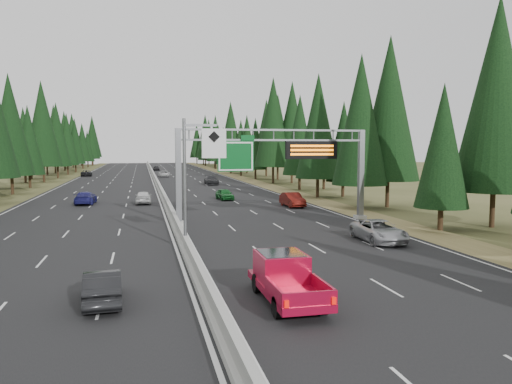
{
  "coord_description": "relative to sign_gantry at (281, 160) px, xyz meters",
  "views": [
    {
      "loc": [
        -2.55,
        -5.46,
        6.29
      ],
      "look_at": [
        3.31,
        20.0,
        3.99
      ],
      "focal_mm": 35.0,
      "sensor_mm": 36.0,
      "label": 1
    }
  ],
  "objects": [
    {
      "name": "road",
      "position": [
        -8.92,
        45.12,
        -5.23
      ],
      "size": [
        32.0,
        260.0,
        0.08
      ],
      "primitive_type": "cube",
      "color": "black",
      "rests_on": "ground"
    },
    {
      "name": "shoulder_right",
      "position": [
        8.88,
        45.12,
        -5.24
      ],
      "size": [
        3.6,
        260.0,
        0.06
      ],
      "primitive_type": "cube",
      "color": "olive",
      "rests_on": "ground"
    },
    {
      "name": "shoulder_left",
      "position": [
        -26.72,
        45.12,
        -5.24
      ],
      "size": [
        3.6,
        260.0,
        0.06
      ],
      "primitive_type": "cube",
      "color": "#414520",
      "rests_on": "ground"
    },
    {
      "name": "median_barrier",
      "position": [
        -8.92,
        45.12,
        -4.85
      ],
      "size": [
        0.7,
        260.0,
        0.85
      ],
      "color": "gray",
      "rests_on": "road"
    },
    {
      "name": "sign_gantry",
      "position": [
        0.0,
        0.0,
        0.0
      ],
      "size": [
        16.75,
        0.98,
        7.8
      ],
      "color": "slate",
      "rests_on": "road"
    },
    {
      "name": "hov_sign_pole",
      "position": [
        -8.33,
        -9.92,
        -0.54
      ],
      "size": [
        2.8,
        0.5,
        8.0
      ],
      "color": "slate",
      "rests_on": "road"
    },
    {
      "name": "tree_row_right",
      "position": [
        13.24,
        44.5,
        4.13
      ],
      "size": [
        12.3,
        245.23,
        18.84
      ],
      "color": "black",
      "rests_on": "ground"
    },
    {
      "name": "tree_row_left",
      "position": [
        -30.84,
        38.88,
        4.1
      ],
      "size": [
        12.32,
        244.59,
        18.98
      ],
      "color": "black",
      "rests_on": "ground"
    },
    {
      "name": "silver_minivan",
      "position": [
        3.88,
        -10.19,
        -4.47
      ],
      "size": [
        2.48,
        5.2,
        1.43
      ],
      "primitive_type": "imported",
      "rotation": [
        0.0,
        0.0,
        -0.02
      ],
      "color": "#9C9CA0",
      "rests_on": "road"
    },
    {
      "name": "red_pickup",
      "position": [
        -5.83,
        -20.99,
        -4.16
      ],
      "size": [
        2.04,
        5.71,
        1.86
      ],
      "color": "black",
      "rests_on": "road"
    },
    {
      "name": "car_ahead_green",
      "position": [
        -1.71,
        18.95,
        -4.52
      ],
      "size": [
        1.98,
        4.07,
        1.34
      ],
      "primitive_type": "imported",
      "rotation": [
        0.0,
        0.0,
        0.1
      ],
      "color": "#155B21",
      "rests_on": "road"
    },
    {
      "name": "car_ahead_dkred",
      "position": [
        4.11,
        10.12,
        -4.44
      ],
      "size": [
        1.75,
        4.6,
        1.5
      ],
      "primitive_type": "imported",
      "rotation": [
        0.0,
        0.0,
        0.04
      ],
      "color": "#5F130D",
      "rests_on": "road"
    },
    {
      "name": "car_ahead_dkgrey",
      "position": [
        0.16,
        44.19,
        -4.41
      ],
      "size": [
        2.43,
        5.47,
        1.56
      ],
      "primitive_type": "imported",
      "rotation": [
        0.0,
        0.0,
        -0.05
      ],
      "color": "black",
      "rests_on": "road"
    },
    {
      "name": "car_ahead_white",
      "position": [
        -6.73,
        69.59,
        -4.54
      ],
      "size": [
        2.37,
        4.76,
        1.3
      ],
      "primitive_type": "imported",
      "rotation": [
        0.0,
        0.0,
        0.05
      ],
      "color": "beige",
      "rests_on": "road"
    },
    {
      "name": "car_ahead_far",
      "position": [
        -7.42,
        101.22,
        -4.52
      ],
      "size": [
        1.78,
        4.02,
        1.35
      ],
      "primitive_type": "imported",
      "rotation": [
        0.0,
        0.0,
        0.05
      ],
      "color": "black",
      "rests_on": "road"
    },
    {
      "name": "car_onc_near",
      "position": [
        -13.09,
        -19.88,
        -4.51
      ],
      "size": [
        1.69,
        4.18,
        1.35
      ],
      "primitive_type": "imported",
      "rotation": [
        0.0,
        0.0,
        3.21
      ],
      "color": "black",
      "rests_on": "road"
    },
    {
      "name": "car_onc_blue",
      "position": [
        -17.59,
        17.63,
        -4.48
      ],
      "size": [
        2.19,
        4.98,
        1.42
      ],
      "primitive_type": "imported",
      "rotation": [
        0.0,
        0.0,
        3.1
      ],
      "color": "navy",
      "rests_on": "road"
    },
    {
      "name": "car_onc_white",
      "position": [
        -11.31,
        16.67,
        -4.46
      ],
      "size": [
        1.83,
        4.31,
        1.45
      ],
      "primitive_type": "imported",
      "rotation": [
        0.0,
        0.0,
        3.11
      ],
      "color": "silver",
      "rests_on": "road"
    },
    {
      "name": "car_onc_far",
      "position": [
        -23.42,
        76.09,
        -4.51
      ],
      "size": [
        2.46,
        4.97,
        1.36
      ],
      "primitive_type": "imported",
      "rotation": [
        0.0,
        0.0,
        3.18
      ],
      "color": "black",
      "rests_on": "road"
    }
  ]
}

